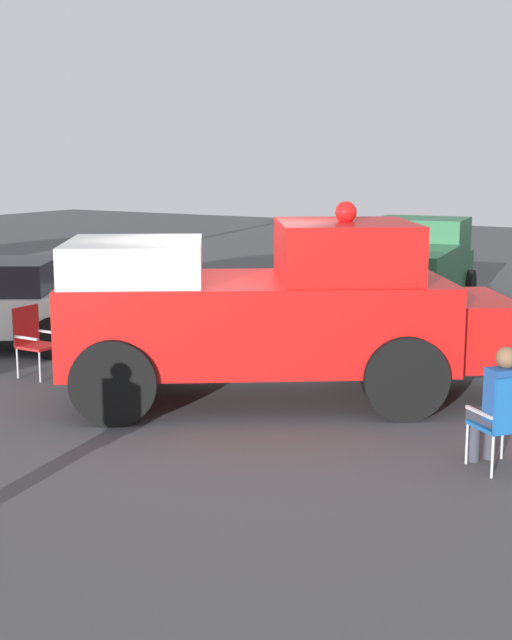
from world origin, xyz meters
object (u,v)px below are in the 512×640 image
Objects in this scene: vintage_fire_truck at (274,309)px; lawn_chair_near_truck at (507,416)px; lawn_chair_spare at (135,329)px; spectator_seated at (499,402)px; parked_pickup at (411,267)px; lawn_chair_by_car at (32,336)px.

vintage_fire_truck is 6.03× the size of lawn_chair_near_truck.
spectator_seated is (-5.91, 1.55, 0.11)m from lawn_chair_spare.
lawn_chair_spare is at bearing 72.06° from parked_pickup.
lawn_chair_near_truck is (-4.01, 7.83, -0.40)m from parked_pickup.
vintage_fire_truck reaches higher than lawn_chair_by_car.
lawn_chair_near_truck is at bearing 164.80° from lawn_chair_spare.
lawn_chair_near_truck is 6.98m from lawn_chair_by_car.
lawn_chair_spare is at bearing -15.20° from lawn_chair_near_truck.
lawn_chair_near_truck is 1.00× the size of lawn_chair_by_car.
parked_pickup is 3.88× the size of spectator_seated.
lawn_chair_by_car is 1.00× the size of lawn_chair_spare.
lawn_chair_spare is at bearing -14.71° from spectator_seated.
spectator_seated reaches higher than lawn_chair_spare.
lawn_chair_by_car is 6.87m from spectator_seated.
vintage_fire_truck is 3.48m from spectator_seated.
parked_pickup is at bearing -107.94° from lawn_chair_spare.
lawn_chair_by_car is at bearing -3.74° from lawn_chair_near_truck.
lawn_chair_by_car is at bearing 68.15° from parked_pickup.
vintage_fire_truck is 1.23× the size of parked_pickup.
spectator_seated is at bearing 116.73° from parked_pickup.
vintage_fire_truck is 3.61m from lawn_chair_near_truck.
vintage_fire_truck reaches higher than lawn_chair_near_truck.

